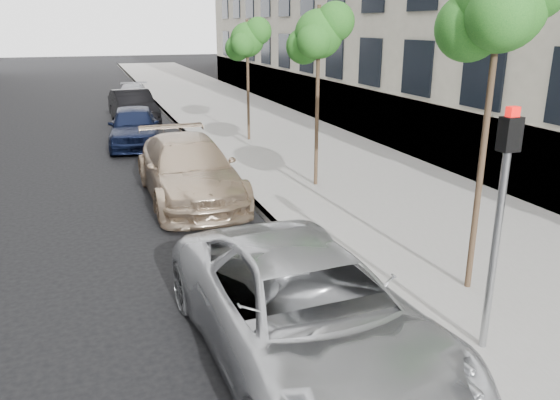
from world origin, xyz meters
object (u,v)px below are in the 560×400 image
signal_pole (501,205)px  sedan_blue (134,126)px  tree_mid (320,34)px  sedan_rear (133,96)px  suv (189,169)px  tree_far (248,40)px  sedan_black (133,107)px  tree_near (501,6)px  minivan (306,312)px

signal_pole → sedan_blue: size_ratio=0.74×
tree_mid → sedan_rear: 18.00m
tree_mid → suv: tree_mid is taller
tree_mid → sedan_rear: size_ratio=1.11×
tree_far → sedan_black: bearing=122.8°
tree_far → sedan_blue: 5.22m
tree_near → minivan: size_ratio=0.95×
signal_pole → sedan_blue: (-3.20, 15.33, -1.42)m
suv → tree_far: bearing=60.7°
signal_pole → sedan_black: signal_pole is taller
sedan_black → tree_near: bearing=-84.1°
signal_pole → sedan_rear: 25.55m
signal_pole → sedan_rear: size_ratio=0.76×
tree_mid → tree_far: bearing=90.0°
tree_mid → suv: bearing=175.8°
minivan → sedan_blue: (-0.84, 14.72, -0.02)m
minivan → sedan_black: 19.79m
tree_near → sedan_blue: 14.89m
tree_near → signal_pole: size_ratio=1.62×
tree_mid → sedan_black: bearing=107.0°
minivan → sedan_black: bearing=88.6°
signal_pole → tree_mid: bearing=80.5°
tree_far → sedan_black: size_ratio=0.98×
tree_far → signal_pole: bearing=-93.8°
tree_near → tree_mid: 6.52m
tree_near → sedan_rear: tree_near is taller
tree_near → suv: 8.46m
tree_near → sedan_blue: bearing=106.8°
tree_mid → sedan_blue: tree_mid is taller
suv → minivan: bearing=-89.6°
tree_mid → tree_near: bearing=-90.0°
tree_far → minivan: 14.65m
tree_far → sedan_rear: (-3.33, 10.85, -3.16)m
sedan_black → tree_far: bearing=-62.6°
tree_near → tree_mid: size_ratio=1.11×
tree_near → minivan: tree_near is taller
sedan_rear → suv: bearing=-83.6°
suv → sedan_rear: bearing=89.1°
tree_far → sedan_black: (-3.77, 5.84, -3.03)m
tree_mid → tree_far: tree_mid is taller
signal_pole → suv: signal_pole is taller
signal_pole → minivan: (-2.35, 0.61, -1.40)m
suv → sedan_black: size_ratio=1.19×
sedan_black → minivan: bearing=-94.2°
suv → signal_pole: bearing=-73.9°
tree_mid → suv: 4.77m
tree_far → suv: tree_far is taller
tree_mid → suv: (-3.44, 0.25, -3.29)m
signal_pole → minivan: 2.80m
tree_near → sedan_rear: 24.40m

